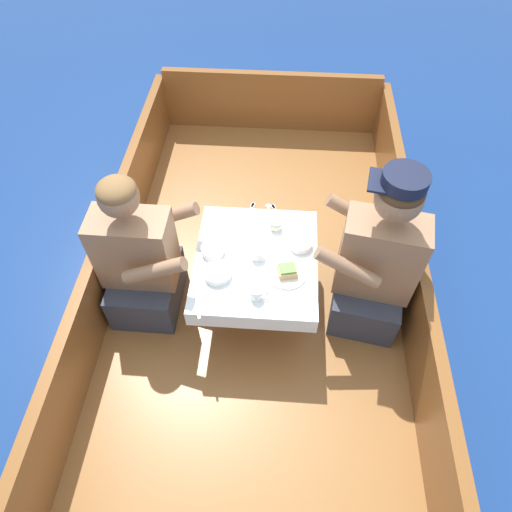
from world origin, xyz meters
TOP-DOWN VIEW (x-y plane):
  - ground_plane at (0.00, 0.00)m, footprint 60.00×60.00m
  - boat_deck at (0.00, 0.00)m, footprint 1.80×3.30m
  - gunwale_port at (-0.87, 0.00)m, footprint 0.06×3.30m
  - gunwale_starboard at (0.87, 0.00)m, footprint 0.06×3.30m
  - bow_coaming at (0.00, 1.62)m, footprint 1.68×0.06m
  - cockpit_table at (0.00, -0.13)m, footprint 0.64×0.72m
  - person_port at (-0.62, -0.15)m, footprint 0.53×0.44m
  - person_starboard at (0.62, -0.13)m, footprint 0.57×0.52m
  - plate_sandwich at (0.17, -0.22)m, footprint 0.20×0.20m
  - plate_bread at (-0.07, 0.04)m, footprint 0.21×0.21m
  - sandwich at (0.17, -0.22)m, footprint 0.11×0.10m
  - bowl_port_near at (0.23, -0.03)m, footprint 0.13×0.13m
  - bowl_starboard_near at (-0.19, -0.25)m, footprint 0.14×0.14m
  - bowl_center_far at (-0.23, -0.10)m, footprint 0.12×0.12m
  - coffee_cup_port at (0.02, -0.37)m, footprint 0.09×0.06m
  - coffee_cup_starboard at (0.01, -0.12)m, footprint 0.10×0.07m
  - tin_can at (0.09, 0.09)m, footprint 0.07×0.07m
  - utensil_spoon_center at (-0.27, -0.40)m, footprint 0.07×0.17m
  - utensil_spoon_port at (0.05, 0.22)m, footprint 0.04×0.17m
  - utensil_knife_port at (0.27, -0.38)m, footprint 0.06×0.17m
  - utensil_fork_starboard at (0.10, 0.21)m, footprint 0.09×0.16m
  - utensil_fork_port at (-0.06, 0.21)m, footprint 0.06×0.17m

SIDE VIEW (x-z plane):
  - ground_plane at x=0.00m, z-range 0.00..0.00m
  - boat_deck at x=0.00m, z-range 0.00..0.28m
  - gunwale_port at x=-0.87m, z-range 0.28..0.70m
  - gunwale_starboard at x=0.87m, z-range 0.28..0.70m
  - bow_coaming at x=0.00m, z-range 0.28..0.76m
  - person_port at x=-0.62m, z-range 0.18..1.13m
  - cockpit_table at x=0.00m, z-range 0.45..0.88m
  - utensil_knife_port at x=0.27m, z-range 0.71..0.72m
  - utensil_fork_starboard at x=0.10m, z-range 0.71..0.72m
  - utensil_fork_port at x=-0.06m, z-range 0.71..0.72m
  - person_starboard at x=0.62m, z-range 0.19..1.24m
  - utensil_spoon_center at x=-0.27m, z-range 0.71..0.72m
  - utensil_spoon_port at x=0.05m, z-range 0.71..0.72m
  - plate_sandwich at x=0.17m, z-range 0.71..0.72m
  - plate_bread at x=-0.07m, z-range 0.71..0.72m
  - bowl_starboard_near at x=-0.19m, z-range 0.72..0.76m
  - bowl_port_near at x=0.23m, z-range 0.72..0.76m
  - bowl_center_far at x=-0.23m, z-range 0.72..0.76m
  - tin_can at x=0.09m, z-range 0.71..0.77m
  - coffee_cup_starboard at x=0.01m, z-range 0.71..0.77m
  - sandwich at x=0.17m, z-range 0.72..0.77m
  - coffee_cup_port at x=0.02m, z-range 0.71..0.78m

